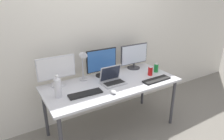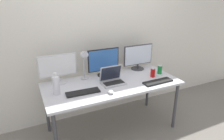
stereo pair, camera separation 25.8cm
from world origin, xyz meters
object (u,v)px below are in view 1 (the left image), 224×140
(monitor_right, at_px, (134,56))
(mouse_by_keyboard, at_px, (113,92))
(soda_can_by_laptop, at_px, (150,71))
(water_bottle, at_px, (58,87))
(laptop_silver, at_px, (112,79))
(monitor_center, at_px, (102,62))
(soda_can_near_keyboard, at_px, (156,68))
(work_desk, at_px, (112,87))
(monitor_left, at_px, (57,70))
(keyboard_main, at_px, (157,80))
(keyboard_aux, at_px, (85,94))
(desk_lamp, at_px, (84,60))

(monitor_right, height_order, mouse_by_keyboard, monitor_right)
(soda_can_by_laptop, bearing_deg, water_bottle, 177.79)
(laptop_silver, distance_m, water_bottle, 0.72)
(monitor_center, distance_m, soda_can_near_keyboard, 0.83)
(monitor_right, distance_m, water_bottle, 1.34)
(work_desk, relative_size, monitor_left, 3.66)
(keyboard_main, bearing_deg, soda_can_near_keyboard, 47.33)
(monitor_center, relative_size, soda_can_by_laptop, 3.65)
(work_desk, xyz_separation_m, monitor_center, (-0.00, 0.28, 0.27))
(keyboard_aux, height_order, soda_can_near_keyboard, soda_can_near_keyboard)
(water_bottle, xyz_separation_m, soda_can_near_keyboard, (1.49, 0.00, -0.06))
(monitor_left, xyz_separation_m, soda_can_by_laptop, (1.24, -0.37, -0.14))
(keyboard_main, height_order, mouse_by_keyboard, mouse_by_keyboard)
(monitor_right, height_order, desk_lamp, desk_lamp)
(work_desk, distance_m, soda_can_near_keyboard, 0.78)
(monitor_center, distance_m, desk_lamp, 0.30)
(mouse_by_keyboard, distance_m, soda_can_near_keyboard, 0.94)
(keyboard_main, bearing_deg, laptop_silver, 154.93)
(monitor_center, distance_m, mouse_by_keyboard, 0.59)
(laptop_silver, bearing_deg, water_bottle, -179.69)
(keyboard_main, height_order, desk_lamp, desk_lamp)
(soda_can_by_laptop, bearing_deg, monitor_right, 94.43)
(work_desk, relative_size, monitor_right, 3.69)
(work_desk, xyz_separation_m, laptop_silver, (-0.00, -0.01, 0.11))
(soda_can_near_keyboard, bearing_deg, monitor_right, 121.96)
(mouse_by_keyboard, bearing_deg, laptop_silver, 71.48)
(laptop_silver, bearing_deg, mouse_by_keyboard, -118.34)
(laptop_silver, relative_size, soda_can_near_keyboard, 2.42)
(work_desk, height_order, monitor_right, monitor_right)
(monitor_left, distance_m, monitor_center, 0.63)
(monitor_right, bearing_deg, soda_can_near_keyboard, -58.04)
(monitor_right, distance_m, laptop_silver, 0.67)
(soda_can_near_keyboard, relative_size, desk_lamp, 0.29)
(keyboard_main, bearing_deg, mouse_by_keyboard, 179.45)
(monitor_right, height_order, soda_can_near_keyboard, monitor_right)
(mouse_by_keyboard, bearing_deg, monitor_left, 140.54)
(work_desk, height_order, keyboard_aux, keyboard_aux)
(monitor_right, height_order, laptop_silver, monitor_right)
(laptop_silver, bearing_deg, work_desk, 73.01)
(keyboard_main, bearing_deg, work_desk, 154.19)
(monitor_center, relative_size, desk_lamp, 1.04)
(monitor_right, height_order, soda_can_by_laptop, monitor_right)
(monitor_right, relative_size, water_bottle, 1.81)
(mouse_by_keyboard, bearing_deg, monitor_center, 85.48)
(keyboard_main, height_order, soda_can_by_laptop, soda_can_by_laptop)
(monitor_left, xyz_separation_m, water_bottle, (-0.09, -0.32, -0.08))
(water_bottle, xyz_separation_m, desk_lamp, (0.44, 0.25, 0.18))
(soda_can_by_laptop, relative_size, desk_lamp, 0.29)
(keyboard_aux, bearing_deg, keyboard_main, -4.88)
(mouse_by_keyboard, height_order, soda_can_by_laptop, soda_can_by_laptop)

